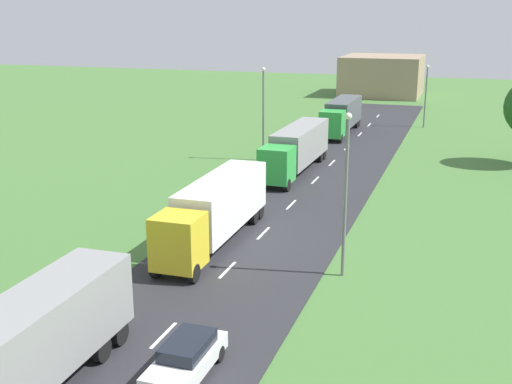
{
  "coord_description": "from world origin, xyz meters",
  "views": [
    {
      "loc": [
        11.66,
        -2.94,
        13.42
      ],
      "look_at": [
        -0.96,
        34.7,
        2.28
      ],
      "focal_mm": 45.12,
      "sensor_mm": 36.0,
      "label": 1
    }
  ],
  "objects_px": {
    "truck_fourth": "(342,115)",
    "distant_building": "(382,76)",
    "lamppost_third": "(263,109)",
    "car_second": "(186,358)",
    "lamppost_fourth": "(426,93)",
    "truck_third": "(297,147)",
    "lamppost_second": "(346,188)",
    "truck_second": "(216,209)"
  },
  "relations": [
    {
      "from": "lamppost_second",
      "to": "truck_second",
      "type": "bearing_deg",
      "value": 163.61
    },
    {
      "from": "truck_third",
      "to": "truck_fourth",
      "type": "height_order",
      "value": "truck_third"
    },
    {
      "from": "lamppost_third",
      "to": "lamppost_fourth",
      "type": "height_order",
      "value": "lamppost_third"
    },
    {
      "from": "truck_fourth",
      "to": "lamppost_second",
      "type": "bearing_deg",
      "value": -78.64
    },
    {
      "from": "truck_second",
      "to": "distant_building",
      "type": "xyz_separation_m",
      "value": [
        -0.62,
        75.59,
        1.03
      ]
    },
    {
      "from": "lamppost_second",
      "to": "truck_fourth",
      "type": "bearing_deg",
      "value": 101.36
    },
    {
      "from": "truck_second",
      "to": "lamppost_fourth",
      "type": "distance_m",
      "value": 46.3
    },
    {
      "from": "truck_fourth",
      "to": "truck_third",
      "type": "bearing_deg",
      "value": -90.21
    },
    {
      "from": "lamppost_fourth",
      "to": "lamppost_third",
      "type": "bearing_deg",
      "value": -119.24
    },
    {
      "from": "lamppost_fourth",
      "to": "distant_building",
      "type": "relative_size",
      "value": 0.55
    },
    {
      "from": "lamppost_second",
      "to": "lamppost_fourth",
      "type": "distance_m",
      "value": 47.85
    },
    {
      "from": "truck_fourth",
      "to": "lamppost_fourth",
      "type": "xyz_separation_m",
      "value": [
        8.61,
        7.31,
        2.0
      ]
    },
    {
      "from": "car_second",
      "to": "lamppost_fourth",
      "type": "bearing_deg",
      "value": 85.99
    },
    {
      "from": "truck_third",
      "to": "truck_fourth",
      "type": "relative_size",
      "value": 1.1
    },
    {
      "from": "truck_third",
      "to": "car_second",
      "type": "height_order",
      "value": "truck_third"
    },
    {
      "from": "truck_fourth",
      "to": "distant_building",
      "type": "relative_size",
      "value": 0.9
    },
    {
      "from": "truck_third",
      "to": "truck_second",
      "type": "bearing_deg",
      "value": -89.77
    },
    {
      "from": "car_second",
      "to": "lamppost_fourth",
      "type": "relative_size",
      "value": 0.59
    },
    {
      "from": "lamppost_third",
      "to": "lamppost_fourth",
      "type": "relative_size",
      "value": 1.16
    },
    {
      "from": "truck_fourth",
      "to": "distant_building",
      "type": "xyz_separation_m",
      "value": [
        -0.61,
        37.45,
        1.04
      ]
    },
    {
      "from": "truck_fourth",
      "to": "distant_building",
      "type": "bearing_deg",
      "value": 90.94
    },
    {
      "from": "car_second",
      "to": "distant_building",
      "type": "distance_m",
      "value": 89.78
    },
    {
      "from": "truck_second",
      "to": "truck_fourth",
      "type": "relative_size",
      "value": 1.03
    },
    {
      "from": "truck_second",
      "to": "lamppost_third",
      "type": "distance_m",
      "value": 22.98
    },
    {
      "from": "lamppost_second",
      "to": "lamppost_third",
      "type": "bearing_deg",
      "value": 116.58
    },
    {
      "from": "car_second",
      "to": "distant_building",
      "type": "xyz_separation_m",
      "value": [
        -5.05,
        89.6,
        2.39
      ]
    },
    {
      "from": "truck_third",
      "to": "truck_fourth",
      "type": "distance_m",
      "value": 19.41
    },
    {
      "from": "truck_fourth",
      "to": "distant_building",
      "type": "height_order",
      "value": "distant_building"
    },
    {
      "from": "car_second",
      "to": "lamppost_fourth",
      "type": "xyz_separation_m",
      "value": [
        4.17,
        59.46,
        3.35
      ]
    },
    {
      "from": "car_second",
      "to": "truck_second",
      "type": "bearing_deg",
      "value": 107.56
    },
    {
      "from": "lamppost_second",
      "to": "distant_building",
      "type": "xyz_separation_m",
      "value": [
        -8.76,
        77.98,
        -1.58
      ]
    },
    {
      "from": "truck_fourth",
      "to": "lamppost_fourth",
      "type": "relative_size",
      "value": 1.64
    },
    {
      "from": "truck_second",
      "to": "truck_fourth",
      "type": "distance_m",
      "value": 38.14
    },
    {
      "from": "truck_second",
      "to": "lamppost_fourth",
      "type": "bearing_deg",
      "value": 79.28
    },
    {
      "from": "car_second",
      "to": "distant_building",
      "type": "relative_size",
      "value": 0.32
    },
    {
      "from": "truck_second",
      "to": "lamppost_second",
      "type": "relative_size",
      "value": 1.45
    },
    {
      "from": "lamppost_second",
      "to": "lamppost_fourth",
      "type": "bearing_deg",
      "value": 89.44
    },
    {
      "from": "truck_fourth",
      "to": "lamppost_fourth",
      "type": "distance_m",
      "value": 11.48
    },
    {
      "from": "car_second",
      "to": "lamppost_fourth",
      "type": "height_order",
      "value": "lamppost_fourth"
    },
    {
      "from": "lamppost_fourth",
      "to": "distant_building",
      "type": "xyz_separation_m",
      "value": [
        -9.23,
        30.14,
        -0.96
      ]
    },
    {
      "from": "lamppost_third",
      "to": "car_second",
      "type": "bearing_deg",
      "value": -76.55
    },
    {
      "from": "lamppost_third",
      "to": "distant_building",
      "type": "height_order",
      "value": "lamppost_third"
    }
  ]
}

